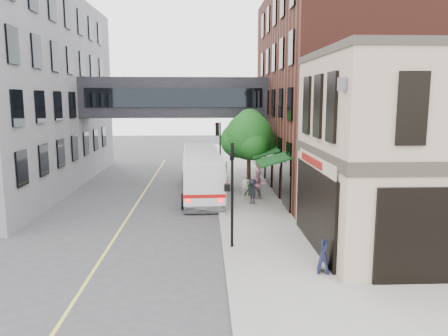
{
  "coord_description": "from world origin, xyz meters",
  "views": [
    {
      "loc": [
        -0.71,
        -16.02,
        6.51
      ],
      "look_at": [
        0.19,
        5.25,
        3.06
      ],
      "focal_mm": 35.0,
      "sensor_mm": 36.0,
      "label": 1
    }
  ],
  "objects": [
    {
      "name": "lane_marking",
      "position": [
        -5.0,
        10.0,
        0.01
      ],
      "size": [
        0.12,
        40.0,
        0.01
      ],
      "primitive_type": "cube",
      "color": "#D8CC4C",
      "rests_on": "ground"
    },
    {
      "name": "skyway_bridge",
      "position": [
        -3.0,
        18.0,
        6.5
      ],
      "size": [
        14.0,
        3.18,
        3.0
      ],
      "color": "black",
      "rests_on": "ground"
    },
    {
      "name": "pedestrian_b",
      "position": [
        2.63,
        10.89,
        1.06
      ],
      "size": [
        1.01,
        0.86,
        1.83
      ],
      "primitive_type": "imported",
      "rotation": [
        0.0,
        0.0,
        0.21
      ],
      "color": "pink",
      "rests_on": "sidewalk_main"
    },
    {
      "name": "pedestrian_a",
      "position": [
        1.81,
        11.18,
        0.91
      ],
      "size": [
        0.57,
        0.38,
        1.53
      ],
      "primitive_type": "imported",
      "rotation": [
        0.0,
        0.0,
        -0.03
      ],
      "color": "silver",
      "rests_on": "sidewalk_main"
    },
    {
      "name": "corner_building",
      "position": [
        8.97,
        2.0,
        4.21
      ],
      "size": [
        10.19,
        8.12,
        8.45
      ],
      "color": "tan",
      "rests_on": "ground"
    },
    {
      "name": "street_tree",
      "position": [
        2.19,
        13.22,
        3.91
      ],
      "size": [
        3.8,
        3.2,
        5.6
      ],
      "color": "#382619",
      "rests_on": "sidewalk_main"
    },
    {
      "name": "traffic_signal_far",
      "position": [
        0.26,
        17.0,
        3.34
      ],
      "size": [
        0.53,
        0.28,
        4.5
      ],
      "color": "black",
      "rests_on": "sidewalk_main"
    },
    {
      "name": "ground",
      "position": [
        0.0,
        0.0,
        0.0
      ],
      "size": [
        120.0,
        120.0,
        0.0
      ],
      "primitive_type": "plane",
      "color": "#38383A",
      "rests_on": "ground"
    },
    {
      "name": "brick_building",
      "position": [
        9.98,
        15.0,
        6.99
      ],
      "size": [
        13.76,
        18.0,
        14.0
      ],
      "color": "#4F2118",
      "rests_on": "ground"
    },
    {
      "name": "newspaper_box",
      "position": [
        2.23,
        12.11,
        0.63
      ],
      "size": [
        0.61,
        0.59,
        0.95
      ],
      "primitive_type": "cube",
      "rotation": [
        0.0,
        0.0,
        -0.43
      ],
      "color": "#155513",
      "rests_on": "sidewalk_main"
    },
    {
      "name": "traffic_signal_near",
      "position": [
        0.37,
        2.0,
        2.98
      ],
      "size": [
        0.44,
        0.22,
        4.6
      ],
      "color": "black",
      "rests_on": "sidewalk_main"
    },
    {
      "name": "pedestrian_c",
      "position": [
        2.11,
        9.57,
        0.92
      ],
      "size": [
        1.06,
        0.7,
        1.54
      ],
      "primitive_type": "imported",
      "rotation": [
        0.0,
        0.0,
        -0.13
      ],
      "color": "black",
      "rests_on": "sidewalk_main"
    },
    {
      "name": "sidewalk_main",
      "position": [
        2.0,
        14.0,
        0.07
      ],
      "size": [
        4.0,
        60.0,
        0.15
      ],
      "primitive_type": "cube",
      "color": "gray",
      "rests_on": "ground"
    },
    {
      "name": "street_sign_pole",
      "position": [
        0.39,
        7.0,
        1.93
      ],
      "size": [
        0.08,
        0.75,
        3.0
      ],
      "color": "gray",
      "rests_on": "sidewalk_main"
    },
    {
      "name": "sandwich_board",
      "position": [
        3.6,
        -0.87,
        0.72
      ],
      "size": [
        0.55,
        0.72,
        1.14
      ],
      "primitive_type": "cube",
      "rotation": [
        0.0,
        0.0,
        -0.25
      ],
      "color": "black",
      "rests_on": "sidewalk_main"
    },
    {
      "name": "bus",
      "position": [
        -1.01,
        13.06,
        1.63
      ],
      "size": [
        2.98,
        10.91,
        2.91
      ],
      "color": "silver",
      "rests_on": "ground"
    }
  ]
}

